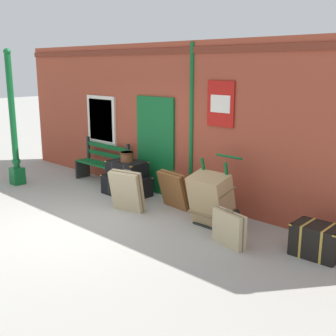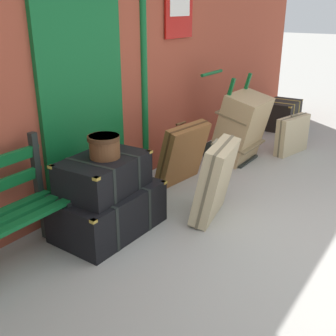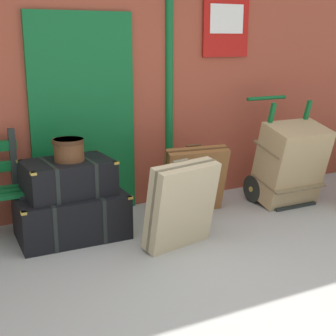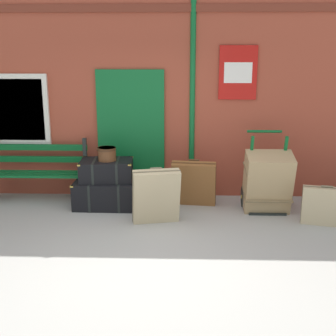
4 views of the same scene
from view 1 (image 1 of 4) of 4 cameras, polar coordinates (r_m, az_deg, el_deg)
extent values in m
plane|color=#A3A099|center=(7.79, -12.42, -7.45)|extent=(60.00, 60.00, 0.00)
cube|color=#9E422D|center=(9.06, 0.86, 6.22)|extent=(10.40, 0.30, 3.20)
cube|color=maroon|center=(8.87, 0.14, 15.27)|extent=(10.40, 0.03, 0.12)
cube|color=#0F5B28|center=(9.29, -1.69, 2.97)|extent=(1.10, 0.05, 2.10)
cube|color=#093718|center=(9.28, -1.74, 2.96)|extent=(0.06, 0.02, 2.10)
cube|color=silver|center=(10.62, -8.80, 6.32)|extent=(1.04, 0.06, 1.16)
cube|color=silver|center=(10.61, -8.88, 6.31)|extent=(0.88, 0.02, 1.00)
cylinder|color=#0F5B28|center=(8.54, 3.13, 5.77)|extent=(0.09, 0.09, 3.14)
cube|color=#B7140F|center=(8.03, 6.99, 8.43)|extent=(0.60, 0.02, 0.84)
cube|color=white|center=(8.02, 6.93, 8.43)|extent=(0.44, 0.01, 0.32)
cube|color=#0F5B28|center=(10.76, -19.32, -0.97)|extent=(0.28, 0.28, 0.40)
cylinder|color=#0F5B28|center=(10.51, -19.95, 6.92)|extent=(0.14, 0.14, 2.58)
cylinder|color=#0F5B28|center=(10.68, -19.47, 0.84)|extent=(0.19, 0.19, 0.08)
sphere|color=#0F5B28|center=(10.46, -20.55, 14.22)|extent=(0.16, 0.16, 0.16)
cube|color=#0F5B28|center=(10.24, -9.47, 0.35)|extent=(1.60, 0.09, 0.04)
cube|color=#0F5B28|center=(10.32, -8.85, 0.48)|extent=(1.60, 0.09, 0.04)
cube|color=#0F5B28|center=(10.41, -8.24, 0.60)|extent=(1.60, 0.09, 0.04)
cube|color=#0F5B28|center=(10.40, -8.02, 1.73)|extent=(1.60, 0.05, 0.10)
cube|color=#0F5B28|center=(10.36, -8.06, 2.81)|extent=(1.60, 0.05, 0.10)
cube|color=black|center=(10.97, -11.23, -0.05)|extent=(0.06, 0.40, 0.45)
cube|color=black|center=(10.98, -10.50, 2.68)|extent=(0.06, 0.06, 0.56)
cube|color=black|center=(9.80, -6.09, -1.49)|extent=(0.06, 0.40, 0.45)
cube|color=black|center=(9.81, -5.27, 1.58)|extent=(0.06, 0.06, 0.56)
cube|color=black|center=(9.35, -5.50, -2.31)|extent=(1.01, 0.66, 0.42)
cube|color=black|center=(9.52, -6.37, -2.05)|extent=(0.05, 0.65, 0.43)
cube|color=black|center=(9.18, -4.59, -2.58)|extent=(0.05, 0.65, 0.43)
cube|color=#B79338|center=(9.48, -8.78, -0.94)|extent=(0.05, 0.05, 0.02)
cube|color=#B79338|center=(8.75, -5.01, -2.04)|extent=(0.05, 0.05, 0.02)
cube|color=#B79338|center=(9.84, -5.98, -0.33)|extent=(0.05, 0.05, 0.02)
cube|color=#B79338|center=(9.14, -2.15, -1.34)|extent=(0.05, 0.05, 0.02)
cube|color=silver|center=(9.15, -6.95, -2.69)|extent=(0.36, 0.01, 0.10)
cube|color=black|center=(9.28, -5.46, -0.07)|extent=(0.83, 0.58, 0.32)
cube|color=black|center=(9.40, -6.22, 0.10)|extent=(0.07, 0.55, 0.33)
cube|color=black|center=(9.15, -4.67, -0.24)|extent=(0.07, 0.55, 0.33)
cube|color=#B79338|center=(9.35, -8.20, 0.89)|extent=(0.05, 0.05, 0.02)
cube|color=#B79338|center=(8.81, -4.92, 0.20)|extent=(0.05, 0.05, 0.02)
cube|color=#B79338|center=(9.68, -5.98, 1.39)|extent=(0.05, 0.05, 0.02)
cube|color=#B79338|center=(9.15, -2.70, 0.75)|extent=(0.05, 0.05, 0.02)
cylinder|color=brown|center=(9.20, -5.47, 1.49)|extent=(0.27, 0.27, 0.21)
cylinder|color=#432715|center=(9.19, -5.51, 2.01)|extent=(0.29, 0.29, 0.04)
cube|color=black|center=(7.64, 5.58, -7.51)|extent=(0.56, 0.28, 0.03)
cube|color=#0F5B28|center=(7.75, 5.14, -2.73)|extent=(0.04, 0.34, 1.17)
cube|color=#0F5B28|center=(7.47, 8.14, -3.45)|extent=(0.04, 0.34, 1.17)
cylinder|color=#0F5B28|center=(7.70, 8.09, 1.50)|extent=(0.54, 0.04, 0.04)
cylinder|color=black|center=(7.97, 4.95, -5.48)|extent=(0.04, 0.32, 0.32)
cylinder|color=#B79338|center=(7.97, 4.95, -5.48)|extent=(0.07, 0.06, 0.06)
cylinder|color=black|center=(7.61, 8.73, -6.52)|extent=(0.04, 0.32, 0.32)
cylinder|color=#B79338|center=(7.61, 8.73, -6.52)|extent=(0.07, 0.06, 0.06)
cube|color=tan|center=(7.50, 5.75, -4.15)|extent=(0.68, 0.64, 0.96)
cube|color=olive|center=(7.56, 5.72, -5.54)|extent=(0.70, 0.45, 0.13)
cube|color=olive|center=(7.45, 5.79, -2.74)|extent=(0.70, 0.45, 0.13)
cube|color=tan|center=(6.80, 8.08, -7.97)|extent=(0.65, 0.30, 0.54)
cylinder|color=#71644C|center=(6.70, 8.16, -5.66)|extent=(0.16, 0.06, 0.03)
cube|color=brown|center=(6.80, 8.08, -7.97)|extent=(0.63, 0.17, 0.55)
cube|color=brown|center=(8.39, 0.80, -2.95)|extent=(0.71, 0.42, 0.74)
cylinder|color=#4F3018|center=(8.31, 0.95, -0.46)|extent=(0.16, 0.05, 0.03)
cube|color=#482C16|center=(8.39, 0.80, -2.95)|extent=(0.71, 0.30, 0.72)
cube|color=tan|center=(8.27, -5.47, -3.04)|extent=(0.71, 0.46, 0.80)
cylinder|color=#71644C|center=(8.18, -5.41, -0.32)|extent=(0.16, 0.06, 0.03)
cube|color=brown|center=(8.27, -5.47, -3.04)|extent=(0.69, 0.32, 0.78)
cube|color=black|center=(6.75, 19.14, -9.06)|extent=(0.70, 0.50, 0.48)
cube|color=#B79338|center=(6.80, 17.94, -8.78)|extent=(0.05, 0.49, 0.49)
cube|color=#B79338|center=(6.70, 20.35, -9.33)|extent=(0.05, 0.49, 0.49)
cube|color=#B79338|center=(6.60, 15.97, -7.22)|extent=(0.05, 0.05, 0.02)
cube|color=#B79338|center=(6.37, 21.18, -8.38)|extent=(0.05, 0.05, 0.02)
cube|color=#B79338|center=(6.98, 17.57, -6.20)|extent=(0.05, 0.05, 0.02)
camera|label=2|loc=(10.01, -26.51, 7.96)|focal=44.22mm
camera|label=3|loc=(8.17, -35.04, 4.62)|focal=51.99mm
camera|label=4|loc=(5.73, -54.02, 4.37)|focal=47.41mm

